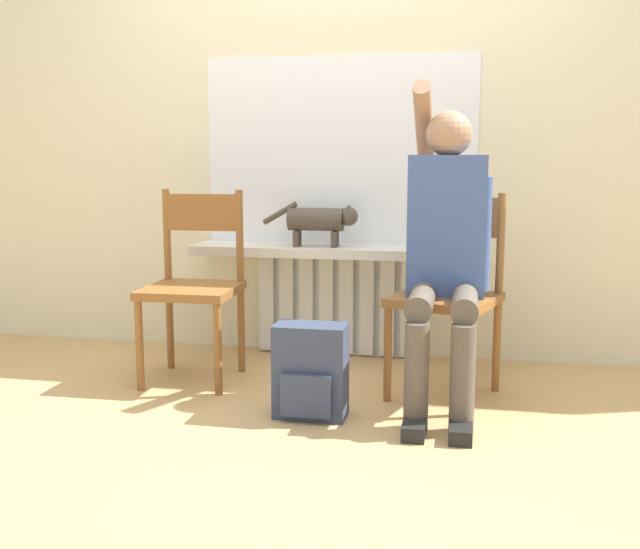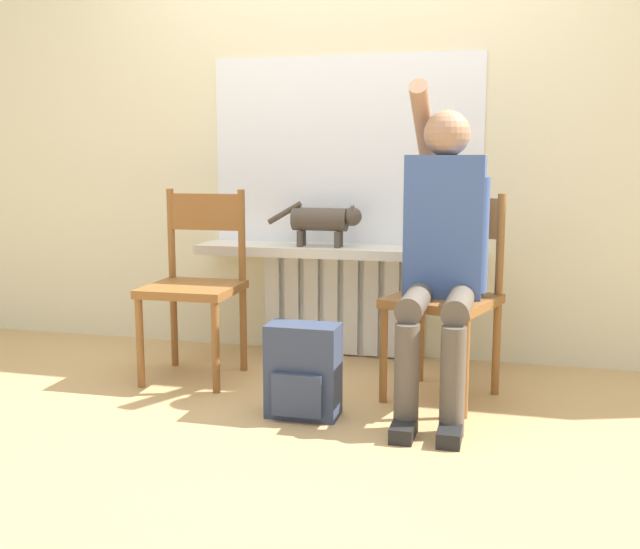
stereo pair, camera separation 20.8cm
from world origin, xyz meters
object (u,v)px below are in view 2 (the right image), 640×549
person (442,243)px  backpack (303,372)px  chair_right (446,293)px  cat (324,220)px  chair_left (196,281)px

person → backpack: 0.81m
chair_right → cat: (-0.68, 0.45, 0.28)m
chair_left → cat: (0.54, 0.45, 0.28)m
chair_left → cat: chair_left is taller
person → backpack: bearing=-149.8°
person → chair_left: bearing=174.4°
chair_left → chair_right: size_ratio=1.00×
cat → chair_right: bearing=-33.7°
chair_right → chair_left: bearing=-162.0°
chair_left → chair_right: 1.22m
cat → backpack: cat is taller
backpack → cat: bearing=98.6°
chair_right → person: size_ratio=0.65×
chair_left → person: person is taller
chair_right → backpack: (-0.55, -0.43, -0.29)m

